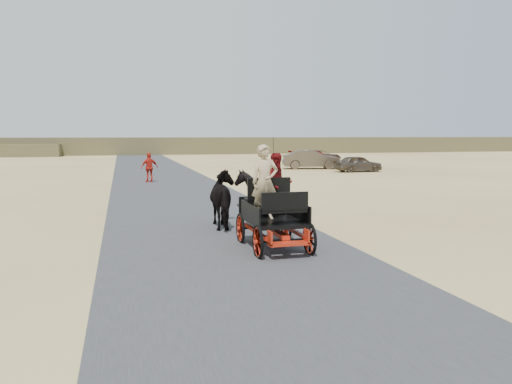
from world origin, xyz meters
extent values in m
plane|color=tan|center=(0.00, 0.00, 0.00)|extent=(140.00, 140.00, 0.00)
cube|color=#38383A|center=(0.00, 0.00, 0.01)|extent=(6.00, 140.00, 0.01)
cube|color=brown|center=(0.00, 62.00, 1.20)|extent=(140.00, 6.00, 2.40)
imported|color=black|center=(0.52, 3.23, 0.85)|extent=(0.91, 2.01, 1.70)
imported|color=black|center=(1.62, 3.23, 0.85)|extent=(1.37, 1.54, 1.70)
imported|color=tan|center=(0.87, 0.28, 1.62)|extent=(0.66, 0.43, 1.80)
imported|color=#660C0F|center=(1.37, 0.83, 1.51)|extent=(0.77, 0.60, 1.58)
imported|color=red|center=(-0.87, 18.48, 0.86)|extent=(1.09, 0.68, 1.73)
imported|color=brown|center=(14.70, 22.88, 0.61)|extent=(3.64, 1.56, 1.23)
imported|color=brown|center=(12.54, 26.90, 0.77)|extent=(4.92, 2.59, 1.54)
imported|color=maroon|center=(14.65, 31.37, 0.69)|extent=(4.93, 2.49, 1.37)
imported|color=brown|center=(17.20, 36.18, 0.60)|extent=(4.62, 2.67, 1.21)
camera|label=1|loc=(-2.45, -11.19, 2.74)|focal=35.00mm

